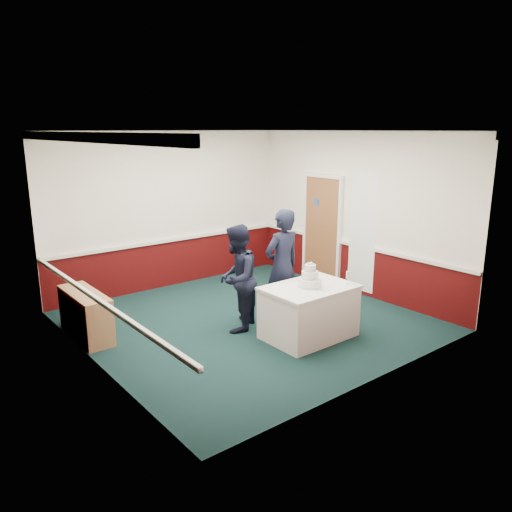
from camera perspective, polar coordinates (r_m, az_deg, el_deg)
ground at (r=8.15m, az=-0.80°, el=-7.45°), size 5.00×5.00×0.00m
room_shell at (r=8.17m, az=-3.05°, el=6.88°), size 5.00×5.00×3.00m
sideboard at (r=7.85m, az=-18.86°, el=-6.38°), size 0.41×1.20×0.70m
cake_table at (r=7.47m, az=6.08°, el=-6.32°), size 1.32×0.92×0.79m
wedding_cake at (r=7.31m, az=6.18°, el=-2.65°), size 0.35×0.35×0.36m
cake_knife at (r=7.19m, az=7.11°, el=-3.88°), size 0.07×0.22×0.00m
champagne_flute at (r=7.47m, az=10.43°, el=-2.21°), size 0.05×0.05×0.21m
person_man at (r=7.58m, az=-2.20°, el=-2.55°), size 1.01×0.98×1.65m
person_woman at (r=7.90m, az=3.00°, el=-1.17°), size 0.67×0.45×1.83m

